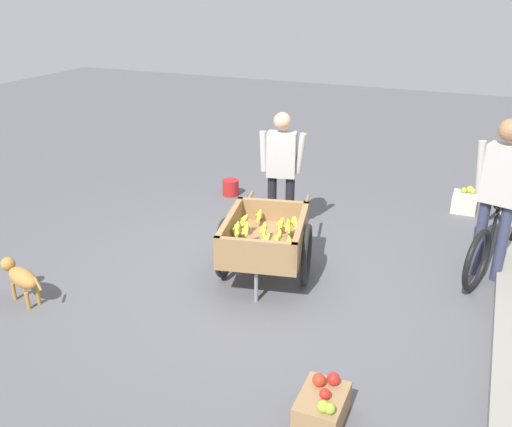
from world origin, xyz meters
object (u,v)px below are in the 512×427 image
(vendor_person, at_px, (282,164))
(cyclist_person, at_px, (501,185))
(dog, at_px, (21,277))
(plastic_bucket, at_px, (231,188))
(apple_crate, at_px, (465,201))
(bicycle, at_px, (494,242))
(mixed_fruit_crate, at_px, (322,406))
(fruit_cart, at_px, (265,240))

(vendor_person, xyz_separation_m, cyclist_person, (0.16, 2.40, 0.13))
(dog, bearing_deg, plastic_bucket, 170.08)
(vendor_person, distance_m, plastic_bucket, 1.70)
(vendor_person, relative_size, dog, 2.35)
(plastic_bucket, bearing_deg, apple_crate, 103.39)
(bicycle, distance_m, mixed_fruit_crate, 3.04)
(plastic_bucket, xyz_separation_m, apple_crate, (-0.76, 3.21, 0.00))
(fruit_cart, bearing_deg, bicycle, 116.81)
(apple_crate, bearing_deg, plastic_bucket, -76.61)
(fruit_cart, xyz_separation_m, vendor_person, (-1.12, -0.25, 0.47))
(bicycle, xyz_separation_m, mixed_fruit_crate, (2.85, -1.03, -0.23))
(bicycle, relative_size, plastic_bucket, 6.73)
(vendor_person, height_order, plastic_bucket, vendor_person)
(cyclist_person, relative_size, dog, 2.63)
(mixed_fruit_crate, bearing_deg, fruit_cart, -146.27)
(fruit_cart, relative_size, cyclist_person, 1.04)
(dog, distance_m, mixed_fruit_crate, 3.20)
(fruit_cart, bearing_deg, apple_crate, 147.72)
(vendor_person, bearing_deg, apple_crate, 130.12)
(vendor_person, distance_m, mixed_fruit_crate, 3.29)
(plastic_bucket, bearing_deg, cyclist_person, 72.37)
(bicycle, bearing_deg, dog, -59.66)
(cyclist_person, distance_m, dog, 4.82)
(cyclist_person, bearing_deg, bicycle, 163.00)
(mixed_fruit_crate, bearing_deg, bicycle, 160.07)
(fruit_cart, xyz_separation_m, apple_crate, (-2.86, 1.81, -0.32))
(bicycle, xyz_separation_m, dog, (2.46, -4.20, -0.08))
(fruit_cart, xyz_separation_m, plastic_bucket, (-2.09, -1.41, -0.33))
(bicycle, bearing_deg, vendor_person, -90.37)
(dog, distance_m, apple_crate, 5.68)
(dog, bearing_deg, bicycle, 120.34)
(vendor_person, distance_m, apple_crate, 2.80)
(apple_crate, bearing_deg, fruit_cart, -32.28)
(fruit_cart, distance_m, dog, 2.43)
(vendor_person, distance_m, cyclist_person, 2.41)
(dog, height_order, plastic_bucket, dog)
(cyclist_person, relative_size, mixed_fruit_crate, 3.89)
(bicycle, distance_m, apple_crate, 1.81)
(fruit_cart, height_order, dog, fruit_cart)
(plastic_bucket, height_order, apple_crate, apple_crate)
(dog, distance_m, plastic_bucket, 3.50)
(dog, relative_size, apple_crate, 1.48)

